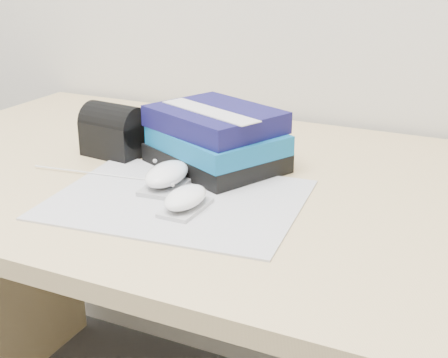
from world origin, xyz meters
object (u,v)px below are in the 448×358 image
at_px(mouse_rear, 167,176).
at_px(pouch, 114,131).
at_px(desk, 289,289).
at_px(book_stack, 216,139).
at_px(mouse_front, 186,199).

bearing_deg(mouse_rear, pouch, 148.28).
height_order(desk, book_stack, book_stack).
height_order(desk, mouse_front, mouse_front).
relative_size(desk, mouse_rear, 13.87).
bearing_deg(book_stack, pouch, -174.72).
distance_m(desk, mouse_rear, 0.35).
distance_m(desk, pouch, 0.45).
bearing_deg(book_stack, mouse_front, -76.93).
xyz_separation_m(desk, pouch, (-0.35, -0.05, 0.28)).
height_order(desk, pouch, pouch).
height_order(mouse_rear, pouch, pouch).
relative_size(mouse_rear, book_stack, 0.41).
height_order(mouse_rear, mouse_front, mouse_rear).
relative_size(desk, pouch, 13.09).
xyz_separation_m(desk, mouse_rear, (-0.17, -0.16, 0.26)).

